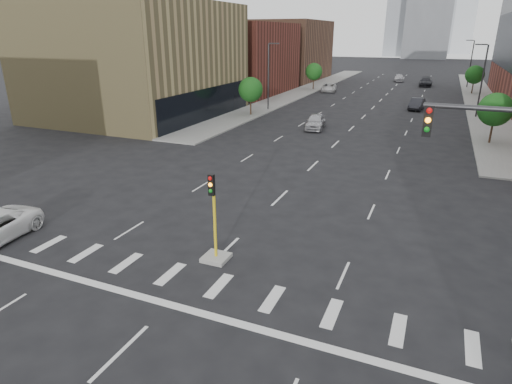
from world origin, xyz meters
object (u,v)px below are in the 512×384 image
Objects in this scene: car_mid_right at (417,104)px; car_far_left at (329,87)px; car_deep_right at (426,82)px; car_near_left at (315,121)px; car_distant at (399,78)px; median_traffic_signal at (215,242)px.

car_far_left is (-16.46, 14.70, -0.03)m from car_mid_right.
car_far_left is 0.93× the size of car_deep_right.
car_near_left reaches higher than car_mid_right.
car_distant reaches higher than car_far_left.
median_traffic_signal is 0.80× the size of car_far_left.
median_traffic_signal is 0.74× the size of car_deep_right.
median_traffic_signal is 31.44m from car_near_left.
car_near_left is 1.03× the size of car_mid_right.
car_deep_right reaches higher than car_mid_right.
car_far_left is at bearing -134.41° from car_deep_right.
car_near_left is at bearing -99.78° from car_distant.
car_mid_right is at bearing 54.18° from car_near_left.
car_far_left is (-10.50, 64.36, -0.20)m from median_traffic_signal.
car_deep_right is (-0.23, 31.23, 0.07)m from car_mid_right.
car_deep_right is 1.19× the size of car_distant.
car_mid_right is 0.97× the size of car_distant.
car_mid_right reaches higher than car_far_left.
car_deep_right is (9.53, 49.68, 0.01)m from car_near_left.
car_distant is (-6.25, 38.47, 0.05)m from car_mid_right.
car_distant is at bearing 56.94° from car_far_left.
car_near_left is at bearing -88.40° from car_far_left.
median_traffic_signal is 0.91× the size of car_mid_right.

